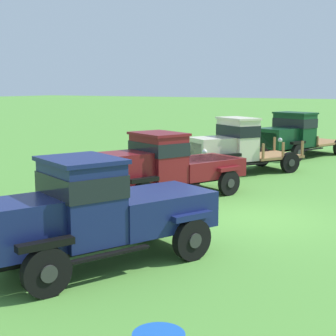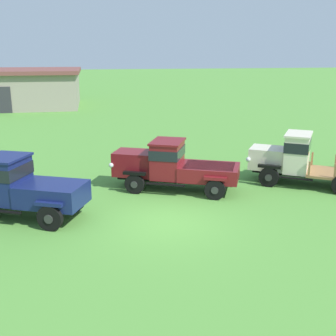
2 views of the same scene
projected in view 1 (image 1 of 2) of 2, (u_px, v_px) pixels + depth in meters
ground_plane at (256, 218)px, 13.57m from camera, size 240.00×240.00×0.00m
vintage_truck_second_in_line at (96, 211)px, 9.83m from camera, size 5.02×3.31×2.14m
vintage_truck_midrow_center at (163, 165)px, 15.80m from camera, size 5.40×3.51×2.05m
vintage_truck_far_side at (234, 145)px, 20.26m from camera, size 4.87×3.92×2.21m
vintage_truck_back_of_row at (293, 134)px, 24.84m from camera, size 5.71×3.67×2.18m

